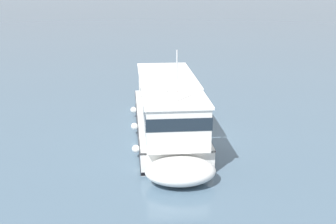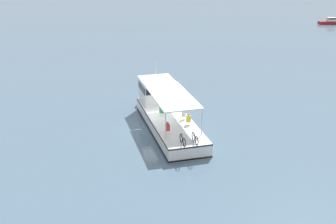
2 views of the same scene
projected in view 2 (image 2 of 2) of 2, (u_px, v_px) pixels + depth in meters
The scene contains 3 objects.
ground_plane at pixel (158, 127), 34.87m from camera, with size 400.00×400.00×0.00m, color slate.
ferry_main at pixel (165, 112), 35.19m from camera, with size 13.00×4.34×5.32m.
motorboat_far_right at pixel (329, 21), 81.69m from camera, with size 1.64×3.71×1.26m.
Camera 2 is at (31.66, -4.82, 13.87)m, focal length 44.79 mm.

